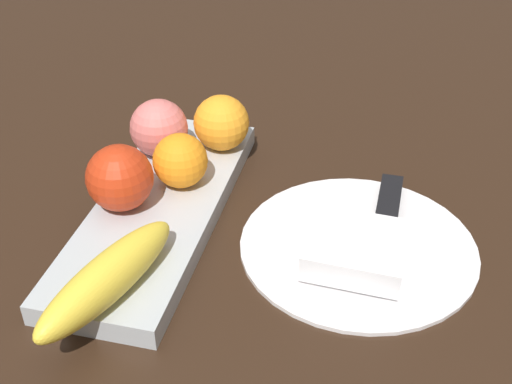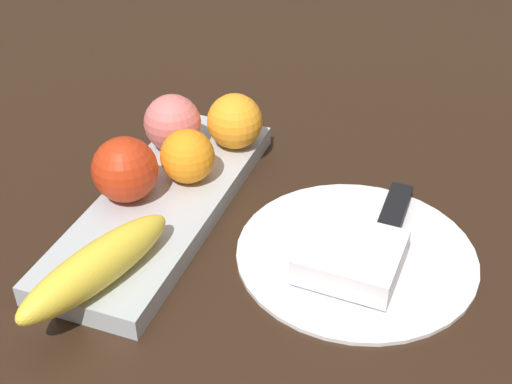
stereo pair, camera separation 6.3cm
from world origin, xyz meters
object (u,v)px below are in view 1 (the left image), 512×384
at_px(folded_napkin, 356,250).
at_px(dinner_plate, 358,245).
at_px(orange_near_apple, 221,123).
at_px(peach, 159,128).
at_px(apple, 120,178).
at_px(fruit_tray, 159,210).
at_px(banana, 108,277).
at_px(knife, 387,211).
at_px(orange_near_banana, 180,161).

bearing_deg(folded_napkin, dinner_plate, 180.00).
relative_size(orange_near_apple, peach, 0.98).
height_order(apple, folded_napkin, apple).
distance_m(fruit_tray, folded_napkin, 0.22).
relative_size(fruit_tray, banana, 2.04).
bearing_deg(apple, knife, 104.23).
xyz_separation_m(fruit_tray, orange_near_banana, (-0.04, 0.01, 0.04)).
bearing_deg(knife, banana, -48.65).
height_order(apple, knife, apple).
height_order(fruit_tray, folded_napkin, folded_napkin).
bearing_deg(knife, peach, -97.59).
relative_size(apple, folded_napkin, 0.75).
distance_m(banana, dinner_plate, 0.26).
bearing_deg(orange_near_apple, orange_near_banana, -14.28).
relative_size(dinner_plate, folded_napkin, 2.58).
bearing_deg(knife, dinner_plate, -23.85).
xyz_separation_m(dinner_plate, folded_napkin, (0.03, 0.00, 0.02)).
relative_size(apple, orange_near_apple, 1.06).
relative_size(orange_near_apple, folded_napkin, 0.70).
bearing_deg(fruit_tray, orange_near_banana, 159.28).
bearing_deg(folded_napkin, banana, -61.07).
bearing_deg(peach, orange_near_apple, 114.28).
relative_size(peach, knife, 0.38).
height_order(orange_near_apple, knife, orange_near_apple).
xyz_separation_m(banana, folded_napkin, (-0.12, 0.21, -0.02)).
relative_size(orange_near_apple, dinner_plate, 0.27).
distance_m(dinner_plate, knife, 0.06).
bearing_deg(fruit_tray, folded_napkin, 81.99).
height_order(fruit_tray, knife, fruit_tray).
bearing_deg(dinner_plate, folded_napkin, 0.00).
relative_size(fruit_tray, dinner_plate, 1.47).
bearing_deg(fruit_tray, banana, 3.39).
bearing_deg(orange_near_apple, folded_napkin, 49.46).
xyz_separation_m(peach, dinner_plate, (0.09, 0.25, -0.05)).
xyz_separation_m(orange_near_apple, folded_napkin, (0.15, 0.18, -0.03)).
relative_size(fruit_tray, apple, 5.07).
bearing_deg(dinner_plate, knife, 155.35).
xyz_separation_m(orange_near_apple, orange_near_banana, (0.09, -0.02, -0.00)).
bearing_deg(dinner_plate, fruit_tray, -90.00).
relative_size(fruit_tray, orange_near_apple, 5.39).
distance_m(banana, orange_near_apple, 0.27).
bearing_deg(dinner_plate, peach, -110.73).
bearing_deg(knife, orange_near_apple, -108.14).
bearing_deg(apple, banana, 17.85).
height_order(banana, folded_napkin, banana).
bearing_deg(apple, folded_napkin, 86.68).
distance_m(orange_near_apple, dinner_plate, 0.23).
relative_size(banana, folded_napkin, 1.86).
bearing_deg(banana, orange_near_banana, 14.89).
bearing_deg(apple, peach, 178.83).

